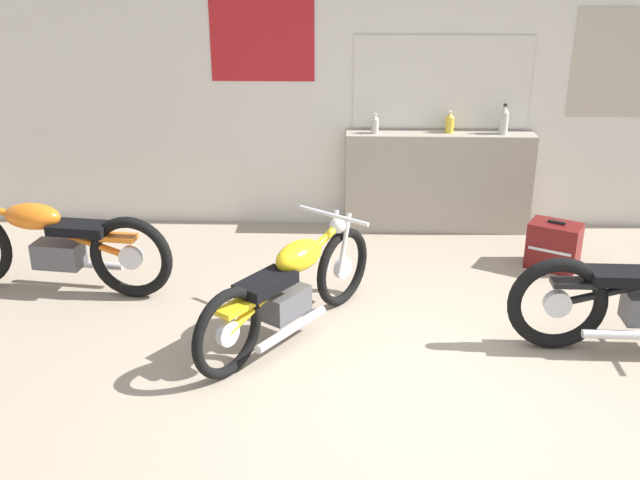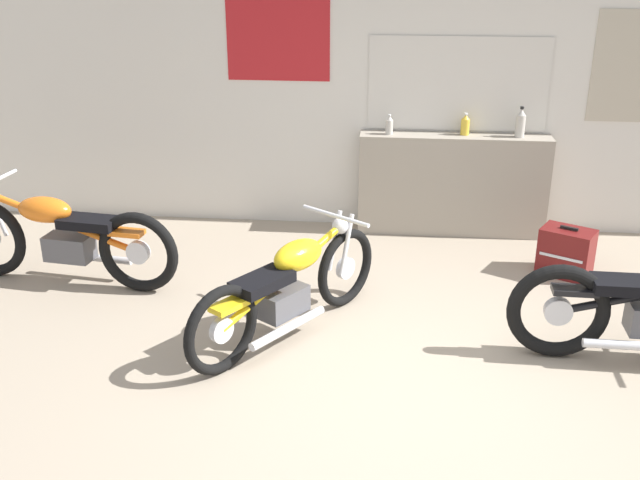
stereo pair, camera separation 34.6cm
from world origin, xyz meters
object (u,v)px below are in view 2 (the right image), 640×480
object	(u,v)px
bottle_leftmost	(389,125)
bottle_center	(521,124)
bottle_left_center	(465,125)
motorcycle_orange	(61,237)
hard_case_darkred	(566,252)
motorcycle_yellow	(289,286)

from	to	relation	value
bottle_leftmost	bottle_center	distance (m)	1.24
bottle_leftmost	bottle_left_center	world-z (taller)	bottle_left_center
bottle_left_center	bottle_center	xyz separation A→B (m)	(0.51, -0.03, 0.04)
bottle_center	motorcycle_orange	world-z (taller)	bottle_center
bottle_center	bottle_leftmost	bearing A→B (deg)	-179.26
hard_case_darkred	bottle_center	bearing A→B (deg)	110.88
bottle_center	motorcycle_orange	xyz separation A→B (m)	(-3.96, -1.50, -0.70)
bottle_leftmost	motorcycle_orange	distance (m)	3.17
bottle_left_center	motorcycle_orange	world-z (taller)	bottle_left_center
bottle_center	motorcycle_yellow	bearing A→B (deg)	-130.89
motorcycle_yellow	hard_case_darkred	bearing A→B (deg)	29.85
motorcycle_orange	bottle_center	bearing A→B (deg)	20.80
bottle_left_center	bottle_center	size ratio (longest dim) A/B	0.72
motorcycle_orange	hard_case_darkred	xyz separation A→B (m)	(4.31, 0.59, -0.21)
bottle_center	hard_case_darkred	bearing A→B (deg)	-69.12
bottle_leftmost	bottle_center	size ratio (longest dim) A/B	0.66
bottle_left_center	hard_case_darkred	distance (m)	1.55
bottle_center	motorcycle_yellow	size ratio (longest dim) A/B	0.18
bottle_left_center	bottle_center	bearing A→B (deg)	-3.88
bottle_leftmost	bottle_left_center	distance (m)	0.73
bottle_leftmost	bottle_center	world-z (taller)	bottle_center
hard_case_darkred	motorcycle_orange	bearing A→B (deg)	-172.22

